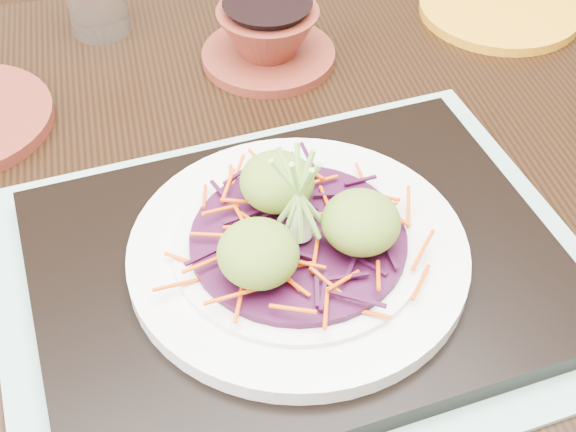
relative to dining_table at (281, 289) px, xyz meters
name	(u,v)px	position (x,y,z in m)	size (l,w,h in m)	color
dining_table	(281,289)	(0.00, 0.00, 0.00)	(1.33, 1.00, 0.76)	black
placemat	(298,276)	(-0.01, -0.07, 0.10)	(0.45, 0.36, 0.00)	#85AD96
serving_tray	(298,267)	(-0.01, -0.07, 0.11)	(0.40, 0.30, 0.02)	black
white_plate	(298,251)	(-0.01, -0.07, 0.13)	(0.26, 0.26, 0.02)	silver
cabbage_bed	(298,239)	(-0.01, -0.07, 0.14)	(0.16, 0.16, 0.01)	#380B28
carrot_julienne	(298,232)	(-0.01, -0.07, 0.15)	(0.20, 0.20, 0.01)	#E44B04
guacamole_scoops	(299,218)	(-0.01, -0.07, 0.17)	(0.14, 0.12, 0.04)	olive
scallion_garnish	(299,198)	(-0.01, -0.07, 0.19)	(0.06, 0.06, 0.09)	#88C950
terracotta_bowl_set	(268,38)	(0.07, 0.22, 0.13)	(0.18, 0.18, 0.06)	maroon
yellow_plate	(499,9)	(0.35, 0.20, 0.11)	(0.18, 0.18, 0.01)	#C77B16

